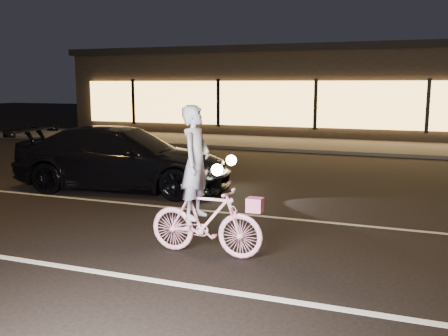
% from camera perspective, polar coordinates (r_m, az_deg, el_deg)
% --- Properties ---
extents(ground, '(90.00, 90.00, 0.00)m').
position_cam_1_polar(ground, '(8.26, -8.73, -8.03)').
color(ground, black).
rests_on(ground, ground).
extents(lane_stripe_near, '(60.00, 0.12, 0.01)m').
position_cam_1_polar(lane_stripe_near, '(7.06, -14.78, -11.31)').
color(lane_stripe_near, silver).
rests_on(lane_stripe_near, ground).
extents(lane_stripe_far, '(60.00, 0.10, 0.01)m').
position_cam_1_polar(lane_stripe_far, '(9.98, -3.11, -4.81)').
color(lane_stripe_far, gray).
rests_on(lane_stripe_far, ground).
extents(sidewalk, '(30.00, 4.00, 0.12)m').
position_cam_1_polar(sidewalk, '(20.37, 9.37, 2.66)').
color(sidewalk, '#383533').
rests_on(sidewalk, ground).
extents(storefront, '(25.40, 8.42, 4.20)m').
position_cam_1_polar(storefront, '(26.11, 12.09, 8.68)').
color(storefront, black).
rests_on(storefront, ground).
extents(cyclist, '(1.74, 0.60, 2.19)m').
position_cam_1_polar(cyclist, '(7.26, -2.43, -4.00)').
color(cyclist, '#FF4687').
rests_on(cyclist, ground).
extents(sedan, '(5.36, 2.71, 1.49)m').
position_cam_1_polar(sedan, '(12.01, -11.44, 1.09)').
color(sedan, black).
rests_on(sedan, ground).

